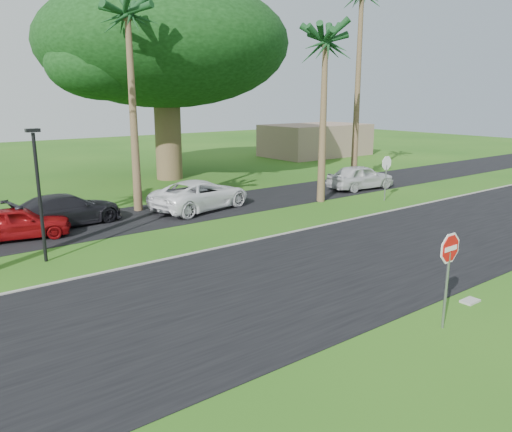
{
  "coord_description": "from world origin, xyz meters",
  "views": [
    {
      "loc": [
        -10.26,
        -9.34,
        5.7
      ],
      "look_at": [
        -0.47,
        3.49,
        1.8
      ],
      "focal_mm": 35.0,
      "sensor_mm": 36.0,
      "label": 1
    }
  ],
  "objects_px": {
    "car_minivan": "(201,195)",
    "car_red": "(19,223)",
    "stop_sign_far": "(386,169)",
    "car_dark": "(67,210)",
    "stop_sign_near": "(449,261)",
    "car_pickup": "(361,177)"
  },
  "relations": [
    {
      "from": "stop_sign_far",
      "to": "car_dark",
      "type": "distance_m",
      "value": 16.65
    },
    {
      "from": "stop_sign_near",
      "to": "car_pickup",
      "type": "distance_m",
      "value": 19.28
    },
    {
      "from": "stop_sign_far",
      "to": "car_red",
      "type": "xyz_separation_m",
      "value": [
        -18.06,
        4.05,
        -1.1
      ]
    },
    {
      "from": "stop_sign_near",
      "to": "car_minivan",
      "type": "xyz_separation_m",
      "value": [
        2.17,
        15.27,
        -1.02
      ]
    },
    {
      "from": "car_dark",
      "to": "car_pickup",
      "type": "xyz_separation_m",
      "value": [
        17.39,
        -1.92,
        0.04
      ]
    },
    {
      "from": "car_pickup",
      "to": "car_dark",
      "type": "bearing_deg",
      "value": 89.35
    },
    {
      "from": "car_red",
      "to": "car_dark",
      "type": "distance_m",
      "value": 2.44
    },
    {
      "from": "car_dark",
      "to": "car_pickup",
      "type": "height_order",
      "value": "car_pickup"
    },
    {
      "from": "stop_sign_near",
      "to": "car_red",
      "type": "height_order",
      "value": "stop_sign_near"
    },
    {
      "from": "car_dark",
      "to": "car_minivan",
      "type": "height_order",
      "value": "car_minivan"
    },
    {
      "from": "car_minivan",
      "to": "car_pickup",
      "type": "bearing_deg",
      "value": -108.06
    },
    {
      "from": "stop_sign_near",
      "to": "car_minivan",
      "type": "height_order",
      "value": "stop_sign_near"
    },
    {
      "from": "stop_sign_near",
      "to": "stop_sign_far",
      "type": "relative_size",
      "value": 1.0
    },
    {
      "from": "car_minivan",
      "to": "car_red",
      "type": "bearing_deg",
      "value": 79.21
    },
    {
      "from": "stop_sign_far",
      "to": "car_minivan",
      "type": "relative_size",
      "value": 0.48
    },
    {
      "from": "stop_sign_far",
      "to": "car_dark",
      "type": "relative_size",
      "value": 0.53
    },
    {
      "from": "car_dark",
      "to": "car_minivan",
      "type": "bearing_deg",
      "value": -104.36
    },
    {
      "from": "stop_sign_near",
      "to": "car_red",
      "type": "bearing_deg",
      "value": 113.53
    },
    {
      "from": "stop_sign_far",
      "to": "car_dark",
      "type": "xyz_separation_m",
      "value": [
        -15.83,
        5.07,
        -1.06
      ]
    },
    {
      "from": "stop_sign_near",
      "to": "car_dark",
      "type": "height_order",
      "value": "stop_sign_near"
    },
    {
      "from": "stop_sign_near",
      "to": "car_minivan",
      "type": "relative_size",
      "value": 0.48
    },
    {
      "from": "car_pickup",
      "to": "stop_sign_near",
      "type": "bearing_deg",
      "value": 142.93
    }
  ]
}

